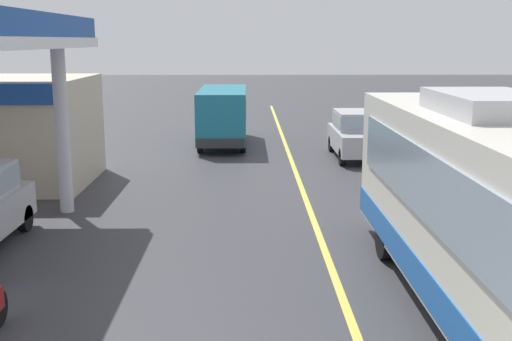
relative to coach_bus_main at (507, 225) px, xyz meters
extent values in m
plane|color=#38383D|center=(-2.33, 14.80, -1.72)|extent=(120.00, 120.00, 0.00)
cube|color=#D8CC4C|center=(-2.33, 9.80, -1.72)|extent=(0.16, 50.00, 0.01)
cube|color=silver|center=(0.00, 0.01, 0.16)|extent=(2.50, 11.00, 2.90)
cube|color=#1959B2|center=(0.00, 0.01, -0.94)|extent=(2.54, 11.04, 0.56)
cube|color=#8C9EAD|center=(-1.27, 0.01, 0.61)|extent=(0.06, 9.35, 1.10)
cube|color=#B2B2B7|center=(0.00, 1.01, 1.79)|extent=(1.60, 2.80, 0.36)
cylinder|color=black|center=(-1.10, 3.31, -1.22)|extent=(0.30, 1.00, 1.00)
cylinder|color=black|center=(1.10, 3.31, -1.22)|extent=(0.30, 1.00, 1.00)
cylinder|color=silver|center=(-8.90, 7.13, 0.58)|extent=(0.36, 0.36, 4.60)
cylinder|color=black|center=(-9.41, 5.37, -1.40)|extent=(0.20, 0.64, 0.64)
cube|color=teal|center=(-5.08, 18.18, -0.33)|extent=(2.00, 6.00, 2.10)
cube|color=#8C9EAD|center=(-5.08, 18.18, 0.07)|extent=(2.04, 5.10, 0.80)
cube|color=#2D2D33|center=(-5.08, 15.13, -1.18)|extent=(1.90, 0.16, 0.36)
cylinder|color=black|center=(-5.96, 16.18, -1.34)|extent=(0.22, 0.76, 0.76)
cylinder|color=black|center=(-4.20, 16.18, -1.34)|extent=(0.22, 0.76, 0.76)
cylinder|color=black|center=(-5.96, 20.18, -1.34)|extent=(0.22, 0.76, 0.76)
cylinder|color=black|center=(-4.20, 20.18, -1.34)|extent=(0.22, 0.76, 0.76)
cube|color=#B2B2B7|center=(0.23, 14.85, -1.00)|extent=(1.70, 4.20, 0.80)
cube|color=#B2B2B7|center=(0.23, 15.05, -0.25)|extent=(1.50, 2.31, 0.70)
cube|color=#8C9EAD|center=(0.23, 15.05, -0.25)|extent=(1.53, 2.35, 0.49)
cylinder|color=black|center=(-0.52, 13.35, -1.40)|extent=(0.20, 0.64, 0.64)
cylinder|color=black|center=(0.98, 13.35, -1.40)|extent=(0.20, 0.64, 0.64)
cylinder|color=black|center=(-0.52, 16.35, -1.40)|extent=(0.20, 0.64, 0.64)
cylinder|color=black|center=(0.98, 16.35, -1.40)|extent=(0.20, 0.64, 0.64)
camera|label=1|loc=(-4.03, -9.31, 2.82)|focal=44.05mm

